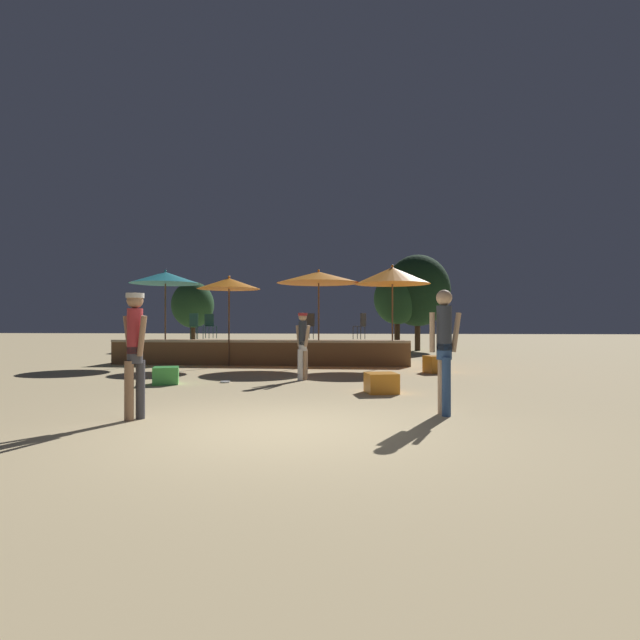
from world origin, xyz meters
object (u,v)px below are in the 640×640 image
cube_seat_1 (166,375)px  background_tree_1 (397,299)px  patio_umbrella_3 (392,276)px  person_0 (444,345)px  cube_seat_0 (436,364)px  person_1 (135,346)px  bistro_chair_0 (210,323)px  patio_umbrella_1 (319,277)px  cube_seat_2 (381,383)px  background_tree_0 (417,291)px  bistro_chair_3 (195,324)px  bistro_chair_1 (361,324)px  patio_umbrella_0 (229,284)px  bistro_chair_2 (309,324)px  patio_umbrella_2 (165,278)px  frisbee_disc (225,382)px  background_tree_2 (193,305)px  person_2 (303,343)px

cube_seat_1 → background_tree_1: (6.07, 14.11, 2.40)m
patio_umbrella_3 → person_0: patio_umbrella_3 is taller
cube_seat_1 → person_0: person_0 is taller
cube_seat_0 → person_1: (-5.25, -7.31, 0.81)m
bistro_chair_0 → cube_seat_0: bearing=-68.8°
patio_umbrella_1 → cube_seat_2: size_ratio=4.45×
bistro_chair_0 → person_1: bearing=-120.1°
background_tree_0 → bistro_chair_3: bearing=-134.6°
cube_seat_1 → cube_seat_2: cube_seat_2 is taller
bistro_chair_1 → bistro_chair_3: same height
patio_umbrella_0 → background_tree_1: (5.98, 9.23, -0.08)m
cube_seat_2 → bistro_chair_2: bistro_chair_2 is taller
patio_umbrella_0 → patio_umbrella_2: (-2.36, 0.51, 0.26)m
cube_seat_1 → frisbee_disc: size_ratio=3.07×
cube_seat_1 → background_tree_1: size_ratio=0.18×
patio_umbrella_3 → bistro_chair_1: (-1.01, 1.10, -1.54)m
patio_umbrella_0 → person_1: (1.14, -8.98, -1.62)m
person_1 → background_tree_2: size_ratio=0.50×
person_0 → bistro_chair_2: bearing=-173.3°
cube_seat_0 → bistro_chair_3: size_ratio=0.80×
bistro_chair_0 → bistro_chair_1: size_ratio=1.00×
patio_umbrella_2 → background_tree_1: background_tree_1 is taller
cube_seat_0 → frisbee_disc: 5.93m
person_2 → patio_umbrella_3: bearing=-169.4°
person_2 → background_tree_2: (-7.73, 13.90, 1.46)m
patio_umbrella_1 → bistro_chair_0: bearing=157.8°
cube_seat_1 → person_0: bearing=-30.2°
bistro_chair_1 → background_tree_0: 8.93m
bistro_chair_1 → patio_umbrella_3: bearing=70.9°
person_0 → frisbee_disc: bearing=-141.4°
patio_umbrella_1 → patio_umbrella_3: size_ratio=0.97×
cube_seat_0 → bistro_chair_3: 8.45m
bistro_chair_0 → patio_umbrella_2: bearing=-165.5°
patio_umbrella_2 → person_2: 7.11m
patio_umbrella_2 → patio_umbrella_0: bearing=-12.3°
bistro_chair_3 → person_2: bearing=151.4°
bistro_chair_0 → bistro_chair_2: 3.80m
patio_umbrella_1 → background_tree_2: 12.39m
person_0 → background_tree_2: bearing=-161.7°
person_2 → background_tree_1: (3.07, 13.05, 1.69)m
bistro_chair_1 → background_tree_2: background_tree_2 is taller
patio_umbrella_0 → cube_seat_2: 7.96m
person_2 → bistro_chair_0: (-4.22, 5.95, 0.47)m
patio_umbrella_0 → bistro_chair_2: (2.44, 1.52, -1.29)m
patio_umbrella_3 → background_tree_2: bearing=136.0°
patio_umbrella_0 → background_tree_2: background_tree_2 is taller
bistro_chair_2 → background_tree_0: bearing=-154.7°
patio_umbrella_1 → bistro_chair_1: (1.38, 1.02, -1.51)m
patio_umbrella_1 → background_tree_2: background_tree_2 is taller
background_tree_0 → background_tree_1: 1.26m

